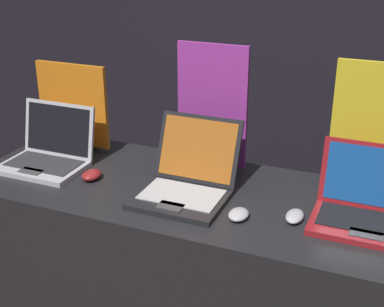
% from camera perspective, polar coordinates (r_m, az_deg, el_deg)
% --- Properties ---
extents(wall_back, '(8.00, 0.05, 2.80)m').
position_cam_1_polar(wall_back, '(3.36, 10.84, 13.97)').
color(wall_back, black).
rests_on(wall_back, ground_plane).
extents(display_counter, '(1.76, 0.66, 0.99)m').
position_cam_1_polar(display_counter, '(2.28, 0.11, -15.06)').
color(display_counter, black).
rests_on(display_counter, ground_plane).
extents(laptop_front, '(0.34, 0.28, 0.24)m').
position_cam_1_polar(laptop_front, '(2.29, -15.05, 0.15)').
color(laptop_front, '#B7B7BC').
rests_on(laptop_front, display_counter).
extents(mouse_front, '(0.07, 0.09, 0.04)m').
position_cam_1_polar(mouse_front, '(2.13, -10.66, -2.27)').
color(mouse_front, maroon).
rests_on(mouse_front, display_counter).
extents(promo_stand_front, '(0.34, 0.07, 0.39)m').
position_cam_1_polar(promo_stand_front, '(2.39, -12.54, 4.61)').
color(promo_stand_front, black).
rests_on(promo_stand_front, display_counter).
extents(laptop_middle, '(0.32, 0.36, 0.26)m').
position_cam_1_polar(laptop_middle, '(1.96, -0.53, -2.75)').
color(laptop_middle, black).
rests_on(laptop_middle, display_counter).
extents(mouse_middle, '(0.07, 0.09, 0.03)m').
position_cam_1_polar(mouse_middle, '(1.83, 4.99, -6.49)').
color(mouse_middle, '#B2B2B7').
rests_on(mouse_middle, display_counter).
extents(promo_stand_middle, '(0.29, 0.07, 0.51)m').
position_cam_1_polar(promo_stand_middle, '(2.11, 2.17, 4.56)').
color(promo_stand_middle, black).
rests_on(promo_stand_middle, display_counter).
extents(laptop_back, '(0.37, 0.28, 0.25)m').
position_cam_1_polar(laptop_back, '(1.88, 18.61, -5.42)').
color(laptop_back, maroon).
rests_on(laptop_back, display_counter).
extents(mouse_back, '(0.06, 0.10, 0.03)m').
position_cam_1_polar(mouse_back, '(1.85, 10.90, -6.58)').
color(mouse_back, '#B2B2B7').
rests_on(mouse_back, display_counter).
extents(promo_stand_back, '(0.37, 0.07, 0.50)m').
position_cam_1_polar(promo_stand_back, '(1.98, 19.77, 1.68)').
color(promo_stand_back, black).
rests_on(promo_stand_back, display_counter).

